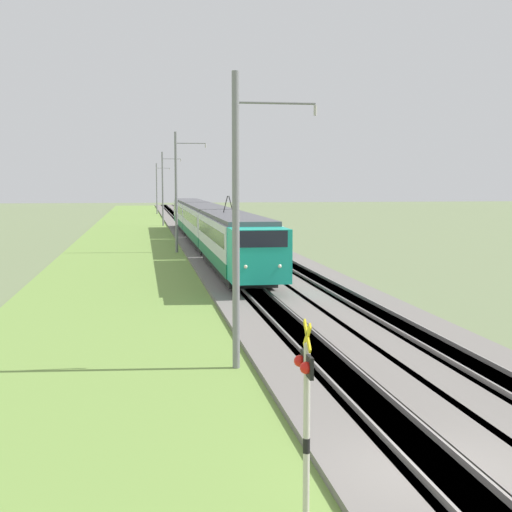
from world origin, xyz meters
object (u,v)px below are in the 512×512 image
(catenary_mast_far, at_px, (163,188))
(catenary_mast_distant, at_px, (157,188))
(passenger_train, at_px, (206,223))
(catenary_mast_mid, at_px, (177,191))
(catenary_mast_near, at_px, (238,220))
(crossing_signal_near, at_px, (306,403))

(catenary_mast_far, relative_size, catenary_mast_distant, 1.05)
(catenary_mast_distant, bearing_deg, passenger_train, -177.79)
(catenary_mast_far, bearing_deg, catenary_mast_mid, 180.00)
(passenger_train, bearing_deg, catenary_mast_mid, -32.67)
(catenary_mast_near, distance_m, catenary_mast_far, 73.60)
(crossing_signal_near, height_order, catenary_mast_far, catenary_mast_far)
(passenger_train, relative_size, catenary_mast_near, 6.57)
(crossing_signal_near, bearing_deg, catenary_mast_distant, -90.10)
(passenger_train, relative_size, catenary_mast_mid, 6.00)
(catenary_mast_near, bearing_deg, crossing_signal_near, 178.76)
(catenary_mast_mid, bearing_deg, catenary_mast_distant, -0.00)
(passenger_train, distance_m, catenary_mast_mid, 5.69)
(passenger_train, relative_size, catenary_mast_far, 6.01)
(crossing_signal_near, distance_m, catenary_mast_mid, 46.83)
(catenary_mast_far, bearing_deg, crossing_signal_near, 179.86)
(catenary_mast_near, distance_m, catenary_mast_mid, 36.80)
(passenger_train, xyz_separation_m, crossing_signal_near, (-50.93, 2.90, -0.16))
(passenger_train, relative_size, crossing_signal_near, 16.87)
(catenary_mast_far, bearing_deg, passenger_train, -175.29)
(crossing_signal_near, height_order, catenary_mast_distant, catenary_mast_distant)
(catenary_mast_near, xyz_separation_m, catenary_mast_distant, (110.40, 0.00, 0.20))
(passenger_train, distance_m, catenary_mast_near, 41.14)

